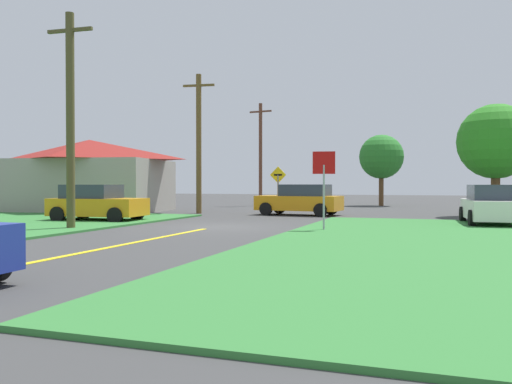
# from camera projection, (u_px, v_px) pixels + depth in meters

# --- Properties ---
(ground_plane) EXTENTS (120.00, 120.00, 0.00)m
(ground_plane) POSITION_uv_depth(u_px,v_px,m) (215.00, 227.00, 20.24)
(ground_plane) COLOR #3D3D3D
(grass_verge_right) EXTENTS (12.00, 20.00, 0.08)m
(grass_verge_right) POSITION_uv_depth(u_px,v_px,m) (491.00, 247.00, 13.42)
(grass_verge_right) COLOR #337935
(grass_verge_right) RESTS_ON ground
(lane_stripe_center) EXTENTS (0.20, 14.00, 0.01)m
(lane_stripe_center) POSITION_uv_depth(u_px,v_px,m) (83.00, 252.00, 12.68)
(lane_stripe_center) COLOR yellow
(lane_stripe_center) RESTS_ON ground
(stop_sign) EXTENTS (0.77, 0.17, 2.78)m
(stop_sign) POSITION_uv_depth(u_px,v_px,m) (324.00, 175.00, 18.19)
(stop_sign) COLOR #9EA0A8
(stop_sign) RESTS_ON ground
(car_approaching_junction) EXTENTS (4.54, 2.45, 1.62)m
(car_approaching_junction) POSITION_uv_depth(u_px,v_px,m) (301.00, 200.00, 27.75)
(car_approaching_junction) COLOR orange
(car_approaching_junction) RESTS_ON ground
(parked_car_near_building) EXTENTS (4.16, 2.39, 1.62)m
(parked_car_near_building) POSITION_uv_depth(u_px,v_px,m) (97.00, 203.00, 23.19)
(parked_car_near_building) COLOR orange
(parked_car_near_building) RESTS_ON ground
(car_on_crossroad) EXTENTS (2.36, 4.19, 1.62)m
(car_on_crossroad) POSITION_uv_depth(u_px,v_px,m) (492.00, 205.00, 20.89)
(car_on_crossroad) COLOR white
(car_on_crossroad) RESTS_ON ground
(utility_pole_near) EXTENTS (1.80, 0.30, 7.79)m
(utility_pole_near) POSITION_uv_depth(u_px,v_px,m) (70.00, 118.00, 18.93)
(utility_pole_near) COLOR #4D4826
(utility_pole_near) RESTS_ON ground
(utility_pole_mid) EXTENTS (1.80, 0.34, 7.73)m
(utility_pole_mid) POSITION_uv_depth(u_px,v_px,m) (199.00, 142.00, 29.27)
(utility_pole_mid) COLOR brown
(utility_pole_mid) RESTS_ON ground
(utility_pole_far) EXTENTS (1.80, 0.38, 7.69)m
(utility_pole_far) POSITION_uv_depth(u_px,v_px,m) (261.00, 153.00, 39.59)
(utility_pole_far) COLOR brown
(utility_pole_far) RESTS_ON ground
(direction_sign) EXTENTS (0.91, 0.08, 2.59)m
(direction_sign) POSITION_uv_depth(u_px,v_px,m) (278.00, 185.00, 28.30)
(direction_sign) COLOR slate
(direction_sign) RESTS_ON ground
(oak_tree_left) EXTENTS (3.31, 3.31, 5.34)m
(oak_tree_left) POSITION_uv_depth(u_px,v_px,m) (381.00, 157.00, 39.52)
(oak_tree_left) COLOR brown
(oak_tree_left) RESTS_ON ground
(pine_tree_center) EXTENTS (3.74, 3.74, 5.64)m
(pine_tree_center) POSITION_uv_depth(u_px,v_px,m) (496.00, 142.00, 26.29)
(pine_tree_center) COLOR brown
(pine_tree_center) RESTS_ON ground
(barn) EXTENTS (9.46, 7.40, 4.28)m
(barn) POSITION_uv_depth(u_px,v_px,m) (89.00, 176.00, 31.49)
(barn) COLOR gray
(barn) RESTS_ON ground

